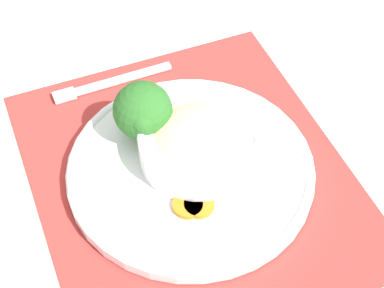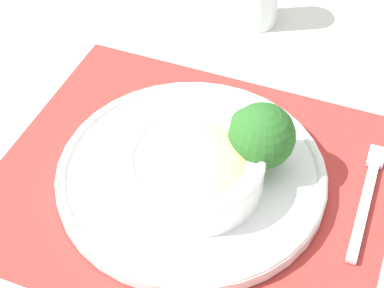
# 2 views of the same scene
# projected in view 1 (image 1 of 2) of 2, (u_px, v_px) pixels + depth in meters

# --- Properties ---
(ground_plane) EXTENTS (4.00, 4.00, 0.00)m
(ground_plane) POSITION_uv_depth(u_px,v_px,m) (191.00, 176.00, 0.85)
(ground_plane) COLOR beige
(placemat) EXTENTS (0.51, 0.45, 0.00)m
(placemat) POSITION_uv_depth(u_px,v_px,m) (191.00, 175.00, 0.85)
(placemat) COLOR #B2332D
(placemat) RESTS_ON ground_plane
(plate) EXTENTS (0.32, 0.32, 0.02)m
(plate) POSITION_uv_depth(u_px,v_px,m) (191.00, 169.00, 0.84)
(plate) COLOR white
(plate) RESTS_ON placemat
(bowl) EXTENTS (0.16, 0.16, 0.06)m
(bowl) POSITION_uv_depth(u_px,v_px,m) (199.00, 142.00, 0.82)
(bowl) COLOR white
(bowl) RESTS_ON plate
(broccoli_floret) EXTENTS (0.08, 0.08, 0.09)m
(broccoli_floret) POSITION_uv_depth(u_px,v_px,m) (143.00, 111.00, 0.83)
(broccoli_floret) COLOR #759E51
(broccoli_floret) RESTS_ON plate
(carrot_slice_near) EXTENTS (0.04, 0.04, 0.01)m
(carrot_slice_near) POSITION_uv_depth(u_px,v_px,m) (188.00, 205.00, 0.79)
(carrot_slice_near) COLOR orange
(carrot_slice_near) RESTS_ON plate
(carrot_slice_middle) EXTENTS (0.04, 0.04, 0.01)m
(carrot_slice_middle) POSITION_uv_depth(u_px,v_px,m) (199.00, 205.00, 0.79)
(carrot_slice_middle) COLOR orange
(carrot_slice_middle) RESTS_ON plate
(fork) EXTENTS (0.03, 0.18, 0.01)m
(fork) POSITION_uv_depth(u_px,v_px,m) (101.00, 85.00, 0.95)
(fork) COLOR silver
(fork) RESTS_ON placemat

